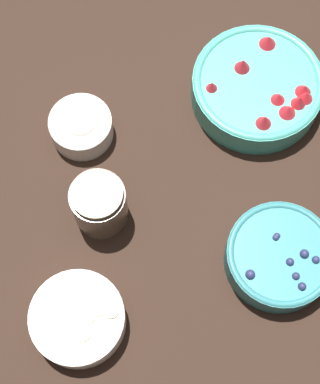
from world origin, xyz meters
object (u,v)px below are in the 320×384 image
(bowl_cream, at_px, (81,126))
(bowl_bananas, at_px, (78,319))
(bowl_strawberries, at_px, (258,87))
(bowl_blueberries, at_px, (279,257))
(jar_chocolate, at_px, (100,205))

(bowl_cream, bearing_deg, bowl_bananas, -6.72)
(bowl_strawberries, distance_m, bowl_cream, 0.32)
(bowl_strawberries, height_order, bowl_bananas, bowl_strawberries)
(bowl_blueberries, relative_size, bowl_cream, 1.59)
(jar_chocolate, bearing_deg, bowl_cream, -174.07)
(bowl_bananas, distance_m, bowl_cream, 0.34)
(bowl_blueberries, xyz_separation_m, bowl_cream, (-0.28, -0.29, -0.00))
(bowl_strawberries, height_order, bowl_blueberries, bowl_strawberries)
(bowl_cream, bearing_deg, jar_chocolate, 5.93)
(bowl_cream, relative_size, jar_chocolate, 1.05)
(bowl_blueberries, distance_m, bowl_bananas, 0.34)
(bowl_strawberries, relative_size, bowl_cream, 2.12)
(bowl_cream, height_order, jar_chocolate, jar_chocolate)
(bowl_strawberries, xyz_separation_m, jar_chocolate, (0.18, -0.30, 0.01))
(bowl_strawberries, distance_m, jar_chocolate, 0.35)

